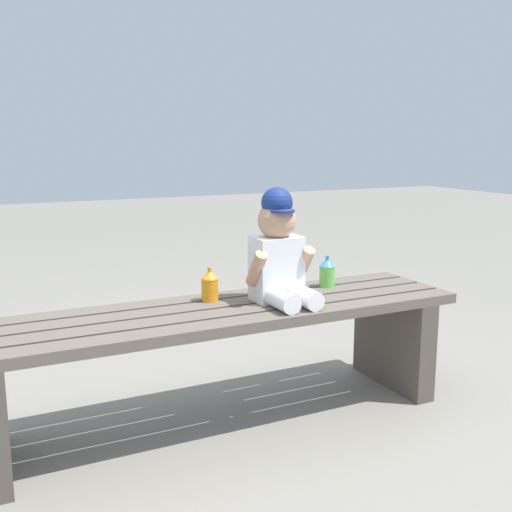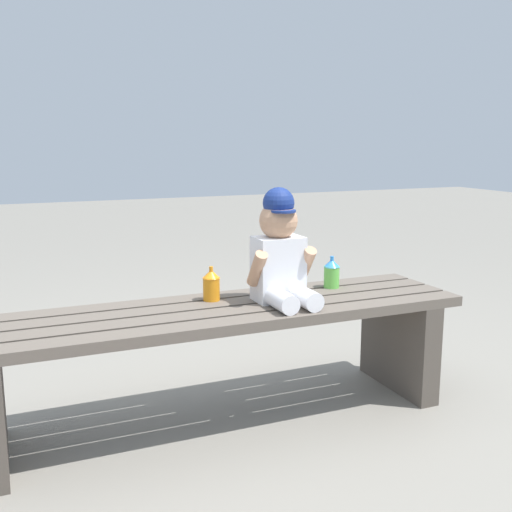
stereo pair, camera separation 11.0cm
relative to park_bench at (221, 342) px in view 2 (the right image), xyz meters
The scene contains 5 objects.
ground_plane 0.29m from the park_bench, 90.00° to the left, with size 16.00×16.00×0.00m, color gray.
park_bench is the anchor object (origin of this frame).
child_figure 0.38m from the park_bench, ahead, with size 0.23×0.27×0.40m.
sippy_cup_left 0.21m from the park_bench, 92.55° to the left, with size 0.06×0.06×0.12m.
sippy_cup_right 0.53m from the park_bench, 11.27° to the left, with size 0.06×0.06×0.12m.
Camera 2 is at (-0.68, -1.92, 0.99)m, focal length 43.03 mm.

